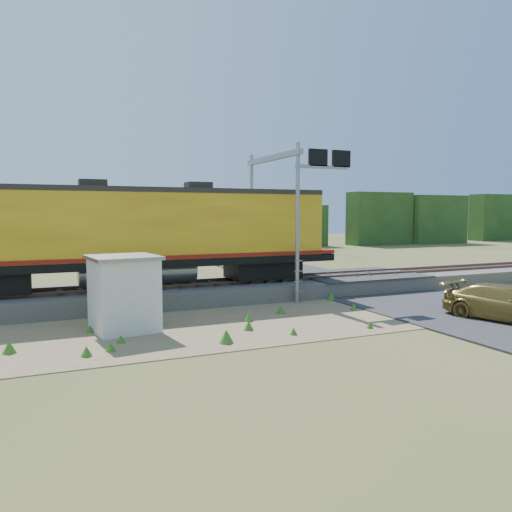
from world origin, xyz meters
name	(u,v)px	position (x,y,z in m)	size (l,w,h in m)	color
ground	(299,319)	(0.00, 0.00, 0.00)	(140.00, 140.00, 0.00)	#475123
ballast	(244,289)	(0.00, 6.00, 0.40)	(70.00, 5.00, 0.80)	slate
rails	(244,280)	(0.00, 6.00, 0.88)	(70.00, 1.54, 0.16)	brown
dirt_shoulder	(250,320)	(-2.00, 0.50, 0.01)	(26.00, 8.00, 0.03)	#8C7754
road	(419,302)	(7.00, 0.74, 0.09)	(7.00, 66.00, 0.86)	#38383A
tree_line_north	(135,224)	(0.00, 38.00, 3.07)	(130.00, 3.00, 6.50)	#203D16
weed_clumps	(218,326)	(-3.50, 0.10, 0.00)	(15.00, 6.20, 0.56)	#376F1F
locomotive	(132,231)	(-5.73, 6.00, 3.50)	(19.96, 3.04, 5.15)	black
shed	(124,293)	(-6.95, 0.72, 1.43)	(2.67, 2.67, 2.82)	silver
signal_gantry	(285,187)	(2.02, 5.32, 5.72)	(3.05, 6.20, 7.69)	gray
car	(508,304)	(7.45, -3.80, 0.73)	(2.06, 5.06, 1.47)	olive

